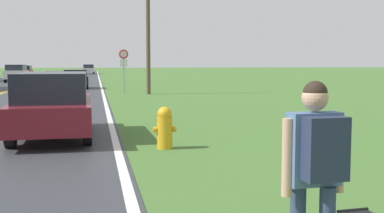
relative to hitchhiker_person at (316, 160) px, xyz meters
The scene contains 9 objects.
hitchhiker_person is the anchor object (origin of this frame).
fire_hydrant 6.44m from the hitchhiker_person, 92.96° to the left, with size 0.49×0.33×0.89m.
traffic_sign 26.47m from the hitchhiker_person, 90.05° to the left, with size 0.60×0.10×2.66m.
utility_pole_midground 24.63m from the hitchhiker_person, 86.99° to the left, with size 1.80×0.24×7.06m.
car_maroon_van_approaching 8.98m from the hitchhiker_person, 107.94° to the left, with size 1.86×4.65×1.58m.
car_black_hatchback_mid_far 31.78m from the hitchhiker_person, 95.69° to the left, with size 1.86×3.86×1.35m.
car_white_suv_receding 45.63m from the hitchhiker_person, 101.55° to the left, with size 1.81×4.42×1.67m.
car_red_hatchback_distant 68.01m from the hitchhiker_person, 99.70° to the left, with size 1.97×4.03×1.49m.
car_silver_suv_horizon 78.83m from the hitchhiker_person, 92.05° to the left, with size 1.92×4.68×1.61m.
Camera 1 is at (5.55, 2.12, 1.80)m, focal length 45.00 mm.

